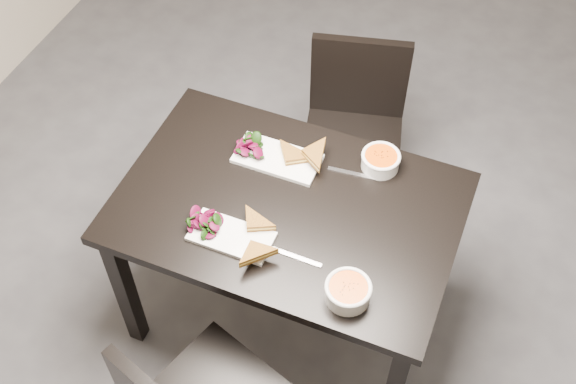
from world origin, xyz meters
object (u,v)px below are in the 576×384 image
(plate_near, at_px, (231,236))
(soup_bowl_far, at_px, (381,160))
(chair_far, at_px, (354,122))
(soup_bowl_near, at_px, (348,291))
(plate_far, at_px, (277,158))
(table, at_px, (288,221))

(plate_near, relative_size, soup_bowl_far, 1.96)
(chair_far, bearing_deg, soup_bowl_near, -87.42)
(chair_far, relative_size, plate_near, 3.01)
(chair_far, xyz_separation_m, soup_bowl_far, (0.23, -0.43, 0.30))
(plate_far, bearing_deg, soup_bowl_near, -46.38)
(soup_bowl_far, bearing_deg, chair_far, 117.60)
(soup_bowl_near, bearing_deg, plate_near, 170.88)
(table, height_order, soup_bowl_near, soup_bowl_near)
(plate_far, bearing_deg, table, -57.13)
(plate_far, bearing_deg, soup_bowl_far, 17.36)
(plate_far, bearing_deg, chair_far, 76.09)
(chair_far, height_order, plate_far, chair_far)
(chair_far, xyz_separation_m, plate_near, (-0.14, -0.93, 0.27))
(chair_far, xyz_separation_m, plate_far, (-0.13, -0.54, 0.27))
(soup_bowl_far, bearing_deg, plate_far, -162.64)
(soup_bowl_near, xyz_separation_m, plate_far, (-0.43, 0.45, -0.03))
(table, height_order, plate_far, plate_far)
(table, relative_size, plate_near, 4.25)
(soup_bowl_near, bearing_deg, plate_far, 133.62)
(chair_far, relative_size, plate_far, 2.69)
(table, xyz_separation_m, soup_bowl_near, (0.32, -0.28, 0.14))
(plate_far, bearing_deg, plate_near, -91.27)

